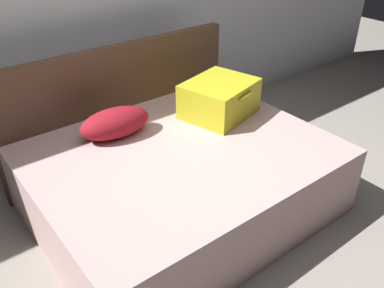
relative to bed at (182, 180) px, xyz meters
The scene contains 5 objects.
ground_plane 0.47m from the bed, 90.00° to the right, with size 12.00×12.00×0.00m, color gray.
bed is the anchor object (origin of this frame).
headboard 0.87m from the bed, 90.00° to the left, with size 2.02×0.08×1.02m, color #4C3323.
hard_case_large 0.71m from the bed, 23.62° to the left, with size 0.62×0.56×0.27m.
pillow_near_headboard 0.62m from the bed, 120.69° to the left, with size 0.51×0.26×0.21m, color maroon.
Camera 1 is at (-1.39, -1.51, 2.00)m, focal length 38.37 mm.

